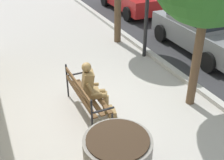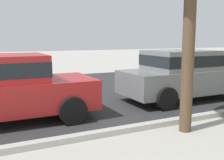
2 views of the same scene
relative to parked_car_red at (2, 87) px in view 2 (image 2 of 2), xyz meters
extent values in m
cube|color=#2D2D30|center=(7.18, 2.75, -0.84)|extent=(60.00, 9.00, 0.01)
cylinder|color=brown|center=(3.35, -2.33, 0.74)|extent=(0.25, 0.25, 3.16)
cube|color=#B21E1E|center=(0.06, 0.00, -0.23)|extent=(4.13, 1.76, 0.70)
cylinder|color=black|center=(1.40, 0.83, -0.52)|extent=(0.64, 0.23, 0.64)
cylinder|color=black|center=(1.37, -0.87, -0.52)|extent=(0.64, 0.23, 0.64)
cube|color=slate|center=(5.37, 0.00, -0.23)|extent=(4.13, 1.76, 0.70)
cube|color=slate|center=(5.22, 0.00, 0.42)|extent=(2.16, 1.60, 0.60)
cube|color=black|center=(5.22, 0.00, 0.42)|extent=(2.17, 1.61, 0.33)
cylinder|color=black|center=(6.71, 0.83, -0.52)|extent=(0.64, 0.23, 0.64)
cylinder|color=black|center=(4.05, 0.87, -0.52)|extent=(0.64, 0.23, 0.64)
cylinder|color=black|center=(4.02, -0.83, -0.52)|extent=(0.64, 0.23, 0.64)
camera|label=1|loc=(12.63, -6.85, 3.40)|focal=46.65mm
camera|label=2|loc=(-0.47, -6.54, 1.08)|focal=43.44mm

